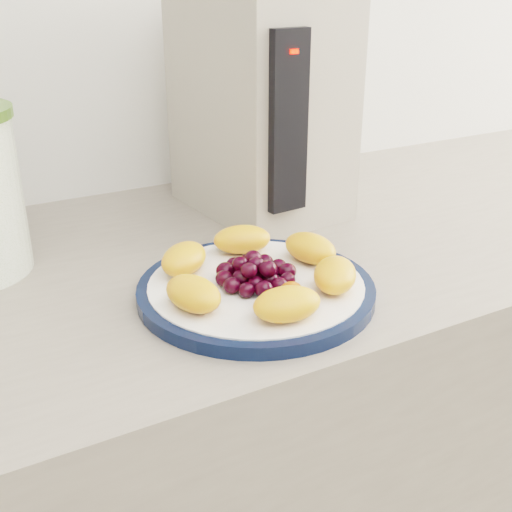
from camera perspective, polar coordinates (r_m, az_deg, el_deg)
counter at (r=1.11m, az=-4.00°, el=-21.50°), size 3.50×0.60×0.90m
plate_rim at (r=0.73m, az=0.00°, el=-3.04°), size 0.27×0.27×0.01m
plate_face at (r=0.73m, az=0.00°, el=-2.97°), size 0.24×0.24×0.02m
appliance_body at (r=0.97m, az=0.32°, el=13.13°), size 0.20×0.26×0.31m
appliance_panel at (r=0.84m, az=2.82°, el=11.69°), size 0.05×0.02×0.23m
appliance_led at (r=0.82m, az=3.38°, el=17.70°), size 0.01×0.01×0.01m
fruit_plate at (r=0.72m, az=0.23°, el=-1.25°), size 0.23×0.23×0.03m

